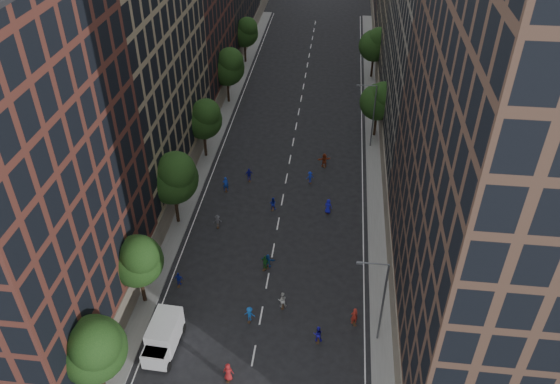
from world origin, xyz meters
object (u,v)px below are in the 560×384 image
(streetlamp_near, at_px, (381,298))
(streetlamp_far, at_px, (372,113))
(skater_2, at_px, (318,334))
(cargo_van, at_px, (163,337))

(streetlamp_near, bearing_deg, streetlamp_far, 90.00)
(streetlamp_near, distance_m, skater_2, 6.66)
(streetlamp_far, xyz_separation_m, cargo_van, (-18.16, -36.03, -3.74))
(skater_2, bearing_deg, streetlamp_near, -175.50)
(streetlamp_far, relative_size, cargo_van, 1.74)
(streetlamp_near, height_order, streetlamp_far, same)
(cargo_van, bearing_deg, streetlamp_near, 12.06)
(streetlamp_near, relative_size, skater_2, 5.38)
(streetlamp_far, bearing_deg, cargo_van, -116.76)
(streetlamp_near, bearing_deg, cargo_van, -170.54)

